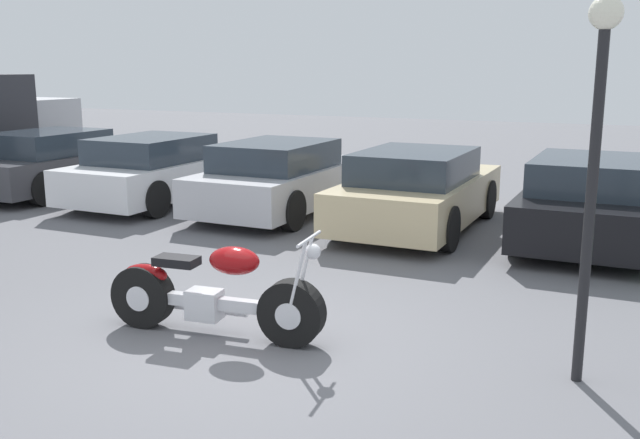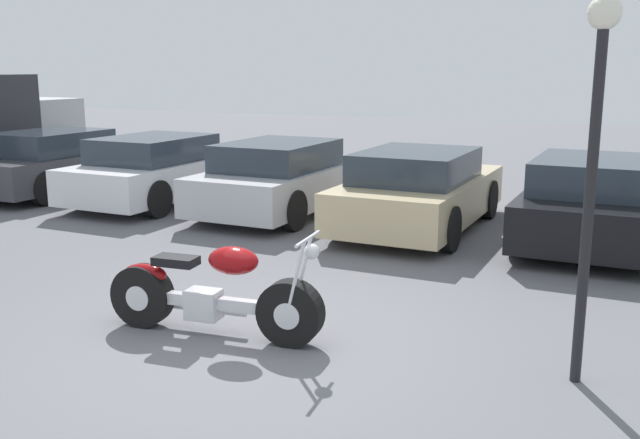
# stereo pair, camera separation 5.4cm
# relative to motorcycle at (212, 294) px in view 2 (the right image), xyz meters

# --- Properties ---
(ground_plane) EXTENTS (60.00, 60.00, 0.00)m
(ground_plane) POSITION_rel_motorcycle_xyz_m (0.42, -0.10, -0.43)
(ground_plane) COLOR slate
(motorcycle) EXTENTS (2.31, 0.65, 1.09)m
(motorcycle) POSITION_rel_motorcycle_xyz_m (0.00, 0.00, 0.00)
(motorcycle) COLOR black
(motorcycle) RESTS_ON ground_plane
(parked_car_dark_grey) EXTENTS (1.93, 4.21, 1.33)m
(parked_car_dark_grey) POSITION_rel_motorcycle_xyz_m (-7.63, 5.57, 0.22)
(parked_car_dark_grey) COLOR #3D3D42
(parked_car_dark_grey) RESTS_ON ground_plane
(parked_car_white) EXTENTS (1.93, 4.21, 1.33)m
(parked_car_white) POSITION_rel_motorcycle_xyz_m (-4.95, 5.58, 0.22)
(parked_car_white) COLOR white
(parked_car_white) RESTS_ON ground_plane
(parked_car_silver) EXTENTS (1.93, 4.21, 1.33)m
(parked_car_silver) POSITION_rel_motorcycle_xyz_m (-2.28, 5.71, 0.22)
(parked_car_silver) COLOR #BCBCC1
(parked_car_silver) RESTS_ON ground_plane
(parked_car_champagne) EXTENTS (1.93, 4.21, 1.33)m
(parked_car_champagne) POSITION_rel_motorcycle_xyz_m (0.40, 5.48, 0.22)
(parked_car_champagne) COLOR #C6B284
(parked_car_champagne) RESTS_ON ground_plane
(parked_car_black) EXTENTS (1.93, 4.21, 1.33)m
(parked_car_black) POSITION_rel_motorcycle_xyz_m (3.07, 5.69, 0.22)
(parked_car_black) COLOR black
(parked_car_black) RESTS_ON ground_plane
(lamp_post) EXTENTS (0.27, 0.27, 3.19)m
(lamp_post) POSITION_rel_motorcycle_xyz_m (3.43, 0.43, 1.74)
(lamp_post) COLOR black
(lamp_post) RESTS_ON ground_plane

